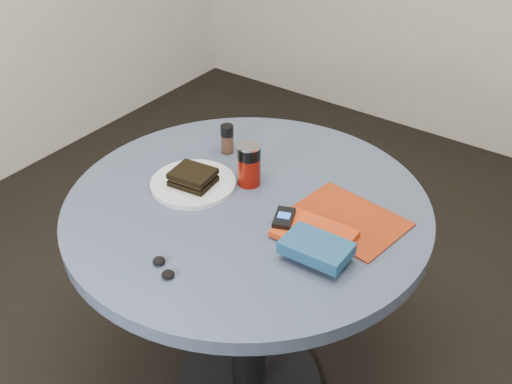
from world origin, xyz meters
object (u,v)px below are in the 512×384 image
Objects in this scene: sandwich at (193,177)px; plate at (193,184)px; table at (247,250)px; mp3_player at (284,218)px; pepper_grinder at (227,139)px; headphones at (163,268)px; soda_can at (249,164)px; novel at (316,248)px; red_book at (314,234)px; magazine at (347,220)px.

plate is at bearing 137.95° from sandwich.
mp3_player reaches higher than table.
pepper_grinder reaches higher than table.
sandwich is 0.35m from headphones.
pepper_grinder is at bearing 100.07° from plate.
headphones is (-0.14, -0.31, -0.02)m from mp3_player.
soda_can is (-0.05, 0.08, 0.23)m from table.
headphones is at bearing -82.34° from soda_can.
soda_can is 0.78× the size of novel.
sandwich reaches higher than novel.
soda_can is 0.19m from pepper_grinder.
mp3_player is at bearing -10.92° from table.
headphones is (0.00, -0.33, 0.17)m from table.
table is at bearing 8.77° from sandwich.
novel is at bearing -8.52° from sandwich.
plate is at bearing 177.17° from red_book.
red_book is at bearing 3.56° from mp3_player.
sandwich is 0.45m from novel.
novel is at bearing -29.79° from pepper_grinder.
pepper_grinder is at bearing 146.97° from soda_can.
table is at bearing -56.95° from soda_can.
magazine is (0.31, 0.01, -0.06)m from soda_can.
pepper_grinder is at bearing 148.39° from novel.
pepper_grinder is 0.32× the size of magazine.
sandwich reaches higher than mp3_player.
headphones is at bearing -61.27° from sandwich.
soda_can is (0.12, 0.10, 0.06)m from plate.
red_book is 0.09m from novel.
plate is 0.31m from mp3_player.
sandwich is 1.36× the size of pepper_grinder.
headphones is (0.18, -0.32, 0.00)m from plate.
plate is 0.36m from headphones.
pepper_grinder reaches higher than mp3_player.
plate is 1.25× the size of red_book.
table is at bearing -41.33° from pepper_grinder.
sandwich is 0.77× the size of novel.
table is 7.93× the size of soda_can.
sandwich is at bearing -78.44° from pepper_grinder.
plate is 0.85× the size of magazine.
novel is 0.37m from headphones.
sandwich reaches higher than magazine.
sandwich is at bearing 178.06° from red_book.
novel reaches higher than plate.
red_book is 0.39m from headphones.
soda_can is 0.43m from headphones.
soda_can is 0.22m from mp3_player.
mp3_player is (0.31, -0.01, 0.02)m from plate.
plate is at bearing 178.76° from mp3_player.
headphones is at bearing -113.72° from mp3_player.
red_book is at bearing -0.18° from plate.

